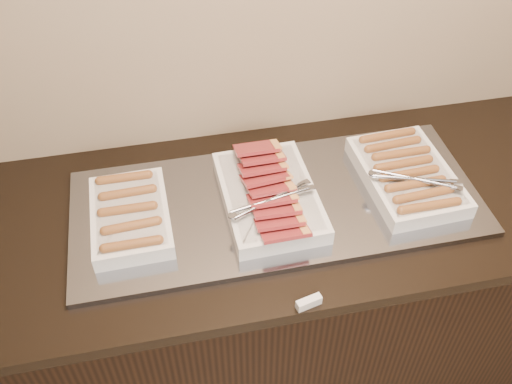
# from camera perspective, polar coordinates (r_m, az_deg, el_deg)

# --- Properties ---
(counter) EXTENTS (2.06, 0.76, 0.90)m
(counter) POSITION_cam_1_polar(r_m,az_deg,el_deg) (2.04, 1.17, -10.22)
(counter) COLOR black
(counter) RESTS_ON ground
(warming_tray) EXTENTS (1.20, 0.50, 0.02)m
(warming_tray) POSITION_cam_1_polar(r_m,az_deg,el_deg) (1.69, 2.08, -1.14)
(warming_tray) COLOR gray
(warming_tray) RESTS_ON counter
(dish_left) EXTENTS (0.22, 0.33, 0.07)m
(dish_left) POSITION_cam_1_polar(r_m,az_deg,el_deg) (1.64, -12.46, -2.33)
(dish_left) COLOR silver
(dish_left) RESTS_ON warming_tray
(dish_center) EXTENTS (0.28, 0.42, 0.09)m
(dish_center) POSITION_cam_1_polar(r_m,az_deg,el_deg) (1.66, 1.32, -0.30)
(dish_center) COLOR silver
(dish_center) RESTS_ON warming_tray
(dish_right) EXTENTS (0.28, 0.39, 0.08)m
(dish_right) POSITION_cam_1_polar(r_m,az_deg,el_deg) (1.78, 14.87, 1.66)
(dish_right) COLOR silver
(dish_right) RESTS_ON warming_tray
(label_holder) EXTENTS (0.07, 0.03, 0.03)m
(label_holder) POSITION_cam_1_polar(r_m,az_deg,el_deg) (1.47, 5.30, -10.94)
(label_holder) COLOR silver
(label_holder) RESTS_ON counter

